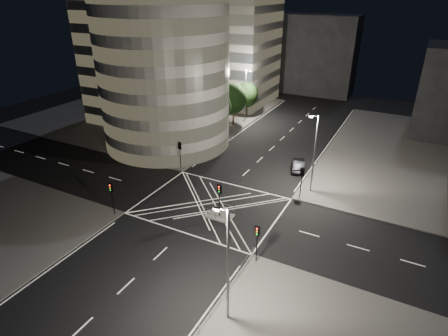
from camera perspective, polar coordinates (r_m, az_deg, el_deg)
The scene contains 24 objects.
ground at distance 44.87m, azimuth -2.02°, elevation -5.80°, with size 120.00×120.00×0.00m, color black.
sidewalk_far_left at distance 80.48m, azimuth -10.59°, elevation 8.48°, with size 42.00×42.00×0.15m, color #55514F.
central_island at distance 42.90m, azimuth -0.68°, elevation -7.30°, with size 3.00×2.00×0.15m, color slate.
office_tower_curved at distance 66.27m, azimuth -10.11°, elevation 16.04°, with size 30.00×29.00×27.20m.
office_block_rear at distance 86.48m, azimuth -1.00°, elevation 17.63°, with size 24.00×16.00×22.00m, color gray.
building_far_end at distance 95.05m, azimuth 13.92°, elevation 16.36°, with size 18.00×8.00×18.00m, color black.
tree_a at distance 54.67m, azimuth -7.04°, elevation 5.94°, with size 4.70×4.70×7.65m.
tree_b at distance 59.40m, azimuth -3.77°, elevation 7.71°, with size 5.12×5.12×7.89m.
tree_c at distance 64.34m, azimuth -0.96°, elevation 9.21°, with size 4.70×4.70×7.67m.
tree_d at distance 69.44m, azimuth 1.45°, elevation 10.52°, with size 4.83×4.83×7.81m.
tree_e at distance 74.86m, azimuth 3.53°, elevation 11.09°, with size 4.33×4.33×6.85m.
traffic_signal_fl at distance 52.87m, azimuth -6.73°, elevation 2.71°, with size 0.55×0.22×4.00m.
traffic_signal_nl at distance 43.56m, azimuth -16.76°, elevation -3.62°, with size 0.55×0.22×4.00m.
traffic_signal_fr at distance 46.04m, azimuth 11.76°, elevation -1.34°, with size 0.55×0.22×4.00m.
traffic_signal_nr at distance 34.95m, azimuth 5.07°, elevation -10.44°, with size 0.55×0.22×4.00m.
traffic_signal_island at distance 41.41m, azimuth -0.70°, elevation -4.02°, with size 0.55×0.22×4.00m.
street_lamp_left_near at distance 56.31m, azimuth -4.44°, elevation 7.14°, with size 1.25×0.25×10.00m.
street_lamp_left_far at distance 71.52m, azimuth 3.33°, elevation 11.25°, with size 1.25×0.25×10.00m.
street_lamp_right_far at distance 46.75m, azimuth 13.58°, elevation 2.46°, with size 1.25×0.25×10.00m.
street_lamp_right_near at distance 27.96m, azimuth 0.50°, elevation -14.24°, with size 1.25×0.25×10.00m.
railing_near_right at distance 32.81m, azimuth 0.18°, elevation -18.27°, with size 0.06×11.70×1.10m, color slate.
railing_island_south at distance 41.90m, azimuth -1.28°, elevation -7.18°, with size 2.80×0.06×1.10m, color slate.
railing_island_north at distance 43.23m, azimuth -0.12°, elevation -6.03°, with size 2.80×0.06×1.10m, color slate.
sedan at distance 54.23m, azimuth 11.28°, elevation 0.49°, with size 1.61×4.60×1.52m, color black.
Camera 1 is at (19.20, -33.02, 23.56)m, focal length 30.00 mm.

